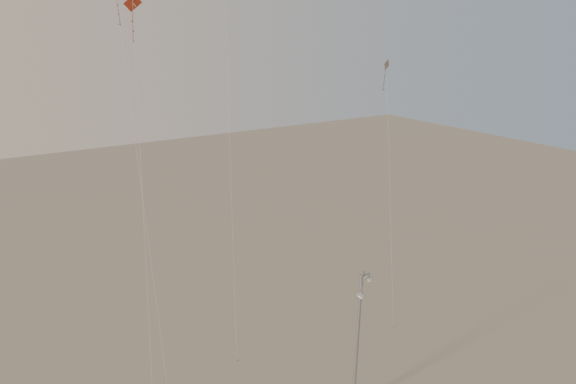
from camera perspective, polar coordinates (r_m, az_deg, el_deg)
street_lamp at (r=32.73m, az=7.20°, el=-14.49°), size 1.46×1.00×8.57m
kite_1 at (r=29.93m, az=-15.95°, el=10.26°), size 1.99×10.08×23.67m
kite_3 at (r=25.05m, az=-14.91°, el=6.32°), size 2.42×4.53×22.68m
kite_4 at (r=38.17m, az=10.12°, el=6.28°), size 1.20×1.53×19.22m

